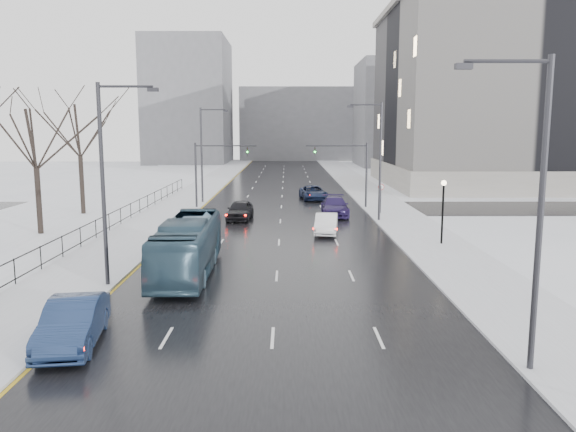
{
  "coord_description": "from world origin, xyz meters",
  "views": [
    {
      "loc": [
        0.53,
        -7.14,
        7.8
      ],
      "look_at": [
        0.62,
        27.03,
        2.5
      ],
      "focal_mm": 35.0,
      "sensor_mm": 36.0,
      "label": 1
    }
  ],
  "objects_px": {
    "streetlight_r_mid": "(378,155)",
    "streetlight_l_near": "(107,175)",
    "mast_signal_right": "(356,167)",
    "sedan_right_far": "(335,206)",
    "mast_signal_left": "(207,167)",
    "sedan_right_near": "(326,224)",
    "bus": "(188,246)",
    "streetlight_r_near": "(534,201)",
    "streetlight_l_far": "(204,150)",
    "lamppost_r_mid": "(443,203)",
    "tree_park_d": "(41,235)",
    "sedan_center_near": "(240,210)",
    "sedan_right_cross": "(313,193)",
    "tree_park_e": "(84,215)",
    "sedan_left_near": "(73,323)",
    "no_uturn_sign": "(381,190)"
  },
  "relations": [
    {
      "from": "mast_signal_right",
      "to": "sedan_right_near",
      "type": "xyz_separation_m",
      "value": [
        -3.83,
        -13.82,
        -3.31
      ]
    },
    {
      "from": "streetlight_r_mid",
      "to": "streetlight_l_far",
      "type": "bearing_deg",
      "value": 143.7
    },
    {
      "from": "tree_park_e",
      "to": "bus",
      "type": "relative_size",
      "value": 1.25
    },
    {
      "from": "sedan_right_far",
      "to": "streetlight_r_near",
      "type": "bearing_deg",
      "value": -83.16
    },
    {
      "from": "tree_park_d",
      "to": "streetlight_r_near",
      "type": "height_order",
      "value": "streetlight_r_near"
    },
    {
      "from": "streetlight_r_mid",
      "to": "sedan_left_near",
      "type": "distance_m",
      "value": 32.02
    },
    {
      "from": "sedan_center_near",
      "to": "sedan_right_near",
      "type": "distance_m",
      "value": 9.67
    },
    {
      "from": "lamppost_r_mid",
      "to": "sedan_right_far",
      "type": "xyz_separation_m",
      "value": [
        -6.11,
        13.13,
        -2.06
      ]
    },
    {
      "from": "streetlight_r_near",
      "to": "streetlight_l_near",
      "type": "distance_m",
      "value": 19.15
    },
    {
      "from": "bus",
      "to": "sedan_right_cross",
      "type": "bearing_deg",
      "value": 74.33
    },
    {
      "from": "tree_park_d",
      "to": "sedan_left_near",
      "type": "bearing_deg",
      "value": -63.96
    },
    {
      "from": "sedan_right_cross",
      "to": "tree_park_e",
      "type": "bearing_deg",
      "value": -160.63
    },
    {
      "from": "mast_signal_right",
      "to": "mast_signal_left",
      "type": "distance_m",
      "value": 14.65
    },
    {
      "from": "tree_park_e",
      "to": "sedan_right_cross",
      "type": "distance_m",
      "value": 24.23
    },
    {
      "from": "mast_signal_right",
      "to": "sedan_right_far",
      "type": "bearing_deg",
      "value": -116.56
    },
    {
      "from": "streetlight_l_near",
      "to": "bus",
      "type": "xyz_separation_m",
      "value": [
        3.37,
        2.48,
        -4.07
      ]
    },
    {
      "from": "streetlight_r_mid",
      "to": "sedan_right_near",
      "type": "distance_m",
      "value": 8.88
    },
    {
      "from": "bus",
      "to": "mast_signal_right",
      "type": "bearing_deg",
      "value": 63.34
    },
    {
      "from": "mast_signal_left",
      "to": "bus",
      "type": "bearing_deg",
      "value": -84.35
    },
    {
      "from": "streetlight_l_near",
      "to": "sedan_right_far",
      "type": "xyz_separation_m",
      "value": [
        13.06,
        23.13,
        -4.73
      ]
    },
    {
      "from": "mast_signal_right",
      "to": "sedan_center_near",
      "type": "bearing_deg",
      "value": -146.58
    },
    {
      "from": "mast_signal_left",
      "to": "sedan_center_near",
      "type": "bearing_deg",
      "value": -61.83
    },
    {
      "from": "bus",
      "to": "sedan_left_near",
      "type": "bearing_deg",
      "value": -104.51
    },
    {
      "from": "streetlight_l_near",
      "to": "sedan_left_near",
      "type": "height_order",
      "value": "streetlight_l_near"
    },
    {
      "from": "lamppost_r_mid",
      "to": "mast_signal_left",
      "type": "bearing_deg",
      "value": 135.52
    },
    {
      "from": "tree_park_e",
      "to": "lamppost_r_mid",
      "type": "bearing_deg",
      "value": -25.62
    },
    {
      "from": "no_uturn_sign",
      "to": "sedan_right_near",
      "type": "bearing_deg",
      "value": -120.12
    },
    {
      "from": "streetlight_r_mid",
      "to": "streetlight_l_near",
      "type": "bearing_deg",
      "value": -129.24
    },
    {
      "from": "tree_park_d",
      "to": "sedan_right_far",
      "type": "xyz_separation_m",
      "value": [
        22.69,
        9.13,
        0.89
      ]
    },
    {
      "from": "lamppost_r_mid",
      "to": "sedan_right_cross",
      "type": "height_order",
      "value": "lamppost_r_mid"
    },
    {
      "from": "lamppost_r_mid",
      "to": "bus",
      "type": "xyz_separation_m",
      "value": [
        -15.8,
        -7.52,
        -1.39
      ]
    },
    {
      "from": "sedan_right_cross",
      "to": "bus",
      "type": "bearing_deg",
      "value": -111.4
    },
    {
      "from": "streetlight_r_near",
      "to": "sedan_right_cross",
      "type": "xyz_separation_m",
      "value": [
        -4.67,
        44.74,
        -4.8
      ]
    },
    {
      "from": "streetlight_r_mid",
      "to": "mast_signal_left",
      "type": "height_order",
      "value": "streetlight_r_mid"
    },
    {
      "from": "tree_park_d",
      "to": "streetlight_r_mid",
      "type": "relative_size",
      "value": 1.25
    },
    {
      "from": "sedan_left_near",
      "to": "sedan_right_cross",
      "type": "bearing_deg",
      "value": 67.97
    },
    {
      "from": "streetlight_r_near",
      "to": "sedan_right_near",
      "type": "distance_m",
      "value": 25.09
    },
    {
      "from": "mast_signal_left",
      "to": "sedan_right_near",
      "type": "relative_size",
      "value": 1.41
    },
    {
      "from": "streetlight_r_near",
      "to": "bus",
      "type": "height_order",
      "value": "streetlight_r_near"
    },
    {
      "from": "streetlight_r_near",
      "to": "sedan_right_far",
      "type": "distance_m",
      "value": 33.63
    },
    {
      "from": "bus",
      "to": "sedan_right_far",
      "type": "relative_size",
      "value": 1.86
    },
    {
      "from": "tree_park_d",
      "to": "streetlight_r_mid",
      "type": "height_order",
      "value": "streetlight_r_mid"
    },
    {
      "from": "streetlight_l_far",
      "to": "mast_signal_right",
      "type": "relative_size",
      "value": 1.54
    },
    {
      "from": "streetlight_l_near",
      "to": "sedan_right_near",
      "type": "bearing_deg",
      "value": 50.55
    },
    {
      "from": "mast_signal_right",
      "to": "no_uturn_sign",
      "type": "bearing_deg",
      "value": -64.89
    },
    {
      "from": "mast_signal_right",
      "to": "sedan_left_near",
      "type": "bearing_deg",
      "value": -112.15
    },
    {
      "from": "streetlight_l_far",
      "to": "mast_signal_right",
      "type": "height_order",
      "value": "streetlight_l_far"
    },
    {
      "from": "streetlight_r_near",
      "to": "tree_park_d",
      "type": "bearing_deg",
      "value": 137.25
    },
    {
      "from": "no_uturn_sign",
      "to": "sedan_right_cross",
      "type": "xyz_separation_m",
      "value": [
        -5.7,
        10.74,
        -1.48
      ]
    },
    {
      "from": "streetlight_r_near",
      "to": "mast_signal_left",
      "type": "distance_m",
      "value": 41.06
    }
  ]
}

